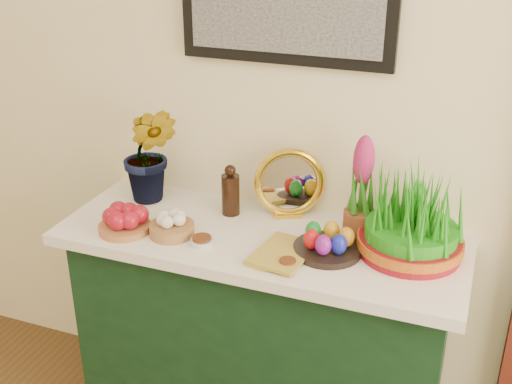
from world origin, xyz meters
TOP-DOWN VIEW (x-y plane):
  - sideboard at (-0.05, 2.00)m, footprint 1.30×0.45m
  - tablecloth at (-0.05, 2.00)m, footprint 1.40×0.55m
  - hyacinth_green at (-0.53, 2.11)m, footprint 0.28×0.25m
  - apple_bowl at (-0.50, 1.86)m, footprint 0.19×0.19m
  - garlic_basket at (-0.33, 1.89)m, footprint 0.19×0.19m
  - vinegar_cruet at (-0.20, 2.11)m, footprint 0.07×0.07m
  - mirror at (-0.00, 2.18)m, footprint 0.26×0.16m
  - book at (-0.01, 1.90)m, footprint 0.18×0.24m
  - spice_dish_left at (-0.20, 1.86)m, footprint 0.08×0.08m
  - spice_dish_right at (0.11, 1.83)m, footprint 0.07×0.07m
  - egg_plate at (0.20, 1.96)m, footprint 0.26×0.26m
  - hyacinth_pink at (0.27, 2.12)m, footprint 0.11×0.11m
  - wheatgrass_sabzeh at (0.45, 2.05)m, footprint 0.34×0.34m

SIDE VIEW (x-z plane):
  - sideboard at x=-0.05m, z-range 0.00..0.85m
  - tablecloth at x=-0.05m, z-range 0.85..0.89m
  - spice_dish_right at x=0.11m, z-range 0.89..0.92m
  - spice_dish_left at x=-0.20m, z-range 0.89..0.92m
  - book at x=-0.01m, z-range 0.89..0.92m
  - egg_plate at x=0.20m, z-range 0.88..0.97m
  - garlic_basket at x=-0.33m, z-range 0.88..0.97m
  - apple_bowl at x=-0.50m, z-range 0.88..0.97m
  - vinegar_cruet at x=-0.20m, z-range 0.88..1.07m
  - wheatgrass_sabzeh at x=0.45m, z-range 0.87..1.15m
  - mirror at x=0.00m, z-range 0.88..1.14m
  - hyacinth_pink at x=0.27m, z-range 0.87..1.23m
  - hyacinth_green at x=-0.53m, z-range 0.89..1.39m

